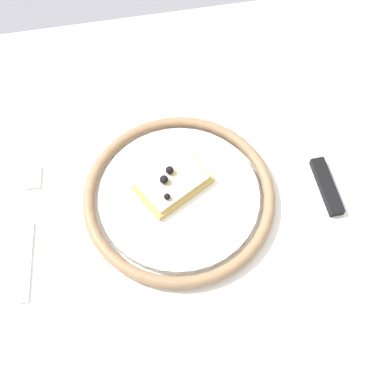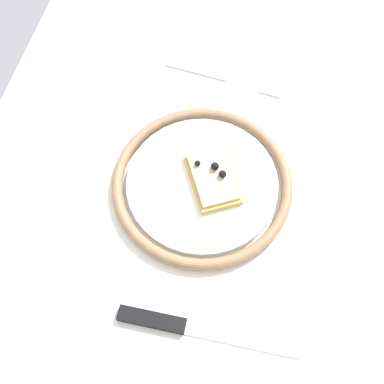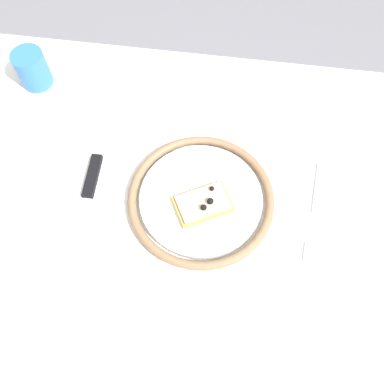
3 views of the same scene
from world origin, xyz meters
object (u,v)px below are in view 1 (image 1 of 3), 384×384
(pizza_slice_near, at_px, (173,183))
(dining_table, at_px, (169,224))
(plate, at_px, (179,196))
(fork, at_px, (30,228))
(knife, at_px, (319,167))

(pizza_slice_near, bearing_deg, dining_table, -149.94)
(plate, relative_size, fork, 1.33)
(dining_table, relative_size, knife, 4.56)
(fork, bearing_deg, plate, 1.92)
(pizza_slice_near, bearing_deg, plate, -69.47)
(plate, height_order, pizza_slice_near, pizza_slice_near)
(dining_table, xyz_separation_m, pizza_slice_near, (0.01, 0.01, 0.11))
(plate, distance_m, fork, 0.21)
(pizza_slice_near, xyz_separation_m, fork, (-0.20, -0.02, -0.02))
(dining_table, height_order, fork, fork)
(plate, distance_m, knife, 0.21)
(dining_table, xyz_separation_m, knife, (0.23, 0.00, 0.10))
(dining_table, bearing_deg, pizza_slice_near, 30.06)
(dining_table, xyz_separation_m, fork, (-0.19, -0.01, 0.09))
(fork, bearing_deg, pizza_slice_near, 6.07)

